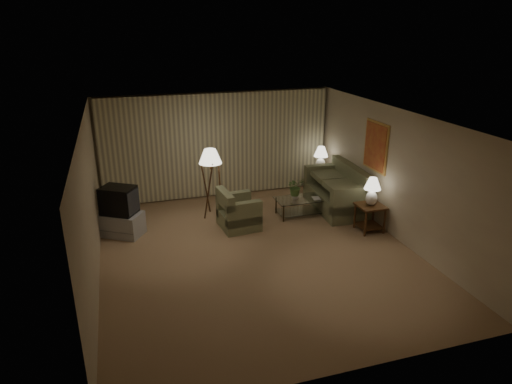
% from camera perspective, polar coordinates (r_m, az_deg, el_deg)
% --- Properties ---
extents(ground, '(7.00, 7.00, 0.00)m').
position_cam_1_polar(ground, '(9.16, 0.20, -7.59)').
color(ground, '#9E7257').
rests_on(ground, ground).
extents(room_shell, '(6.04, 7.02, 2.72)m').
position_cam_1_polar(room_shell, '(9.88, -2.27, 5.42)').
color(room_shell, beige).
rests_on(room_shell, ground).
extents(sofa, '(2.05, 1.18, 0.86)m').
position_cam_1_polar(sofa, '(11.24, 9.95, -0.04)').
color(sofa, '#7D7F59').
rests_on(sofa, ground).
extents(armchair, '(0.98, 0.94, 0.71)m').
position_cam_1_polar(armchair, '(10.11, -2.18, -2.59)').
color(armchair, '#7D7F59').
rests_on(armchair, ground).
extents(side_table_near, '(0.56, 0.56, 0.60)m').
position_cam_1_polar(side_table_near, '(10.23, 14.06, -2.57)').
color(side_table_near, '#351E0E').
rests_on(side_table_near, ground).
extents(side_table_far, '(0.49, 0.41, 0.60)m').
position_cam_1_polar(side_table_far, '(12.37, 7.98, 1.82)').
color(side_table_far, '#351E0E').
rests_on(side_table_far, ground).
extents(table_lamp_near, '(0.36, 0.36, 0.62)m').
position_cam_1_polar(table_lamp_near, '(10.03, 14.33, 0.35)').
color(table_lamp_near, white).
rests_on(table_lamp_near, side_table_near).
extents(table_lamp_far, '(0.38, 0.38, 0.65)m').
position_cam_1_polar(table_lamp_far, '(12.20, 8.11, 4.44)').
color(table_lamp_far, white).
rests_on(table_lamp_far, side_table_far).
extents(coffee_table, '(1.20, 0.65, 0.41)m').
position_cam_1_polar(coffee_table, '(10.83, 5.63, -1.49)').
color(coffee_table, silver).
rests_on(coffee_table, ground).
extents(tv_cabinet, '(1.39, 1.35, 0.50)m').
position_cam_1_polar(tv_cabinet, '(10.22, -16.49, -3.84)').
color(tv_cabinet, '#969698').
rests_on(tv_cabinet, ground).
extents(crt_tv, '(1.13, 1.11, 0.59)m').
position_cam_1_polar(crt_tv, '(10.01, -16.80, -0.99)').
color(crt_tv, black).
rests_on(crt_tv, tv_cabinet).
extents(floor_lamp, '(0.53, 0.53, 1.62)m').
position_cam_1_polar(floor_lamp, '(10.60, -5.63, 1.31)').
color(floor_lamp, '#351E0E').
rests_on(floor_lamp, ground).
extents(ottoman, '(0.79, 0.79, 0.40)m').
position_cam_1_polar(ottoman, '(10.52, -2.25, -2.55)').
color(ottoman, '#A76538').
rests_on(ottoman, ground).
extents(vase, '(0.20, 0.20, 0.17)m').
position_cam_1_polar(vase, '(10.70, 4.93, -0.49)').
color(vase, white).
rests_on(vase, coffee_table).
extents(flowers, '(0.39, 0.34, 0.43)m').
position_cam_1_polar(flowers, '(10.60, 4.98, 1.02)').
color(flowers, '#4F7634').
rests_on(flowers, vase).
extents(book, '(0.21, 0.26, 0.02)m').
position_cam_1_polar(book, '(10.79, 7.09, -0.81)').
color(book, olive).
rests_on(book, coffee_table).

